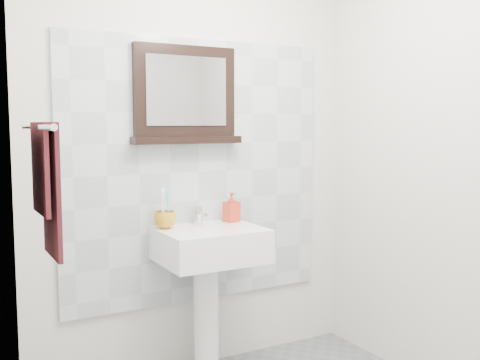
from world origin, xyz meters
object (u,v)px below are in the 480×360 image
object	(u,v)px
pedestal_sink	(209,261)
hand_towel	(47,179)
framed_mirror	(185,97)
toothbrush_cup	(165,220)
soap_dispenser	(232,207)

from	to	relation	value
pedestal_sink	hand_towel	world-z (taller)	hand_towel
framed_mirror	hand_towel	distance (m)	1.08
pedestal_sink	toothbrush_cup	world-z (taller)	pedestal_sink
pedestal_sink	hand_towel	distance (m)	1.11
toothbrush_cup	soap_dispenser	world-z (taller)	soap_dispenser
toothbrush_cup	hand_towel	bearing A→B (deg)	-146.02
soap_dispenser	framed_mirror	size ratio (longest dim) A/B	0.27
toothbrush_cup	soap_dispenser	bearing A→B (deg)	1.27
pedestal_sink	framed_mirror	xyz separation A→B (m)	(-0.05, 0.19, 0.89)
pedestal_sink	hand_towel	bearing A→B (deg)	-158.29
soap_dispenser	framed_mirror	distance (m)	0.68
pedestal_sink	soap_dispenser	world-z (taller)	soap_dispenser
soap_dispenser	hand_towel	bearing A→B (deg)	-167.65
pedestal_sink	toothbrush_cup	bearing A→B (deg)	153.84
soap_dispenser	framed_mirror	world-z (taller)	framed_mirror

